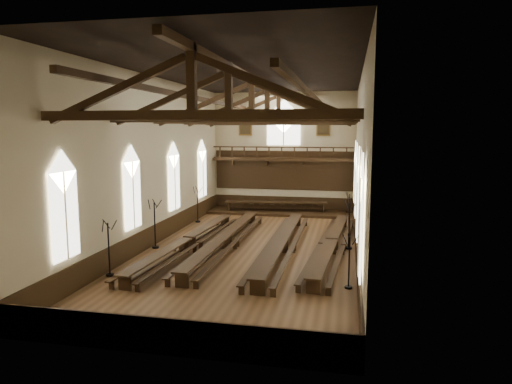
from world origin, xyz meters
The scene contains 21 objects.
ground centered at (0.00, 0.00, 0.00)m, with size 26.00×26.00×0.00m, color brown.
room_walls centered at (0.00, 0.00, 6.46)m, with size 26.00×26.00×26.00m.
wainscot_band centered at (0.00, 0.00, 0.60)m, with size 12.00×26.00×1.20m.
side_windows centered at (0.00, 0.00, 3.74)m, with size 11.85×19.80×4.50m.
end_window centered at (0.00, 12.90, 7.22)m, with size 2.80×0.12×3.80m.
minstrels_gallery centered at (0.00, 12.66, 3.91)m, with size 11.80×1.24×3.70m.
portraits centered at (0.00, 12.90, 7.10)m, with size 7.75×0.09×1.45m.
roof_trusses centered at (0.00, 0.00, 8.22)m, with size 11.70×25.70×2.80m.
refectory_row_a centered at (-3.55, -1.08, 0.55)m, with size 1.90×14.55×0.76m.
refectory_row_b centered at (-1.58, -0.09, 0.58)m, with size 1.66×14.86×0.80m.
refectory_row_c centered at (1.82, -0.30, 0.59)m, with size 1.65×15.00×0.81m.
refectory_row_d centered at (4.62, 0.16, 0.56)m, with size 2.08×14.69×0.77m.
dais centered at (-0.37, 11.40, 0.10)m, with size 11.40×3.03×0.20m, color #2F1F0E.
high_table centered at (-0.37, 11.40, 0.87)m, with size 8.46×1.84×0.79m.
high_chairs centered at (-0.37, 12.21, 0.70)m, with size 6.75×0.45×0.92m.
candelabrum_left_near centered at (-5.55, -6.30, 0.83)m, with size 0.79×0.82×2.73m.
candelabrum_left_mid centered at (-5.55, -1.07, 0.88)m, with size 0.84×0.87×2.90m.
candelabrum_left_far centered at (-5.55, 6.62, 0.83)m, with size 0.76×0.83×2.73m.
candelabrum_right_near centered at (5.55, -5.78, 0.74)m, with size 0.73×0.72×2.44m.
candelabrum_right_mid centered at (5.55, 1.00, 0.88)m, with size 0.84×0.87×2.90m.
candelabrum_right_far centered at (5.55, 5.99, 0.82)m, with size 0.75×0.82×2.69m.
Camera 1 is at (5.39, -25.39, 6.90)m, focal length 32.00 mm.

